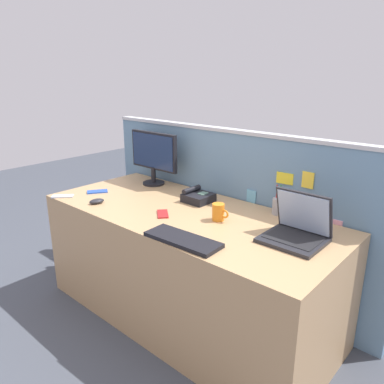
% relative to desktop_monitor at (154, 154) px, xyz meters
% --- Properties ---
extents(ground_plane, '(10.00, 10.00, 0.00)m').
position_rel_desktop_monitor_xyz_m(ground_plane, '(0.61, -0.29, -0.99)').
color(ground_plane, '#424751').
extents(desk, '(1.95, 0.84, 0.75)m').
position_rel_desktop_monitor_xyz_m(desk, '(0.61, -0.29, -0.61)').
color(desk, tan).
rests_on(desk, ground_plane).
extents(cubicle_divider, '(2.26, 0.08, 1.22)m').
position_rel_desktop_monitor_xyz_m(cubicle_divider, '(0.61, 0.17, -0.37)').
color(cubicle_divider, '#6084A3').
rests_on(cubicle_divider, ground_plane).
extents(desktop_monitor, '(0.46, 0.17, 0.41)m').
position_rel_desktop_monitor_xyz_m(desktop_monitor, '(0.00, 0.00, 0.00)').
color(desktop_monitor, black).
rests_on(desktop_monitor, desk).
extents(laptop, '(0.30, 0.28, 0.26)m').
position_rel_desktop_monitor_xyz_m(laptop, '(1.31, -0.21, -0.17)').
color(laptop, '#232328').
rests_on(laptop, desk).
extents(desk_phone, '(0.18, 0.18, 0.09)m').
position_rel_desktop_monitor_xyz_m(desk_phone, '(0.53, -0.09, -0.20)').
color(desk_phone, black).
rests_on(desk_phone, desk).
extents(keyboard_main, '(0.43, 0.17, 0.02)m').
position_rel_desktop_monitor_xyz_m(keyboard_main, '(0.88, -0.62, -0.23)').
color(keyboard_main, black).
rests_on(keyboard_main, desk).
extents(computer_mouse_right_hand, '(0.08, 0.11, 0.03)m').
position_rel_desktop_monitor_xyz_m(computer_mouse_right_hand, '(0.05, -0.57, -0.22)').
color(computer_mouse_right_hand, '#232328').
rests_on(computer_mouse_right_hand, desk).
extents(pen_cup, '(0.07, 0.07, 0.19)m').
position_rel_desktop_monitor_xyz_m(pen_cup, '(1.05, 0.05, -0.18)').
color(pen_cup, '#99999E').
rests_on(pen_cup, desk).
extents(cell_phone_red_case, '(0.15, 0.14, 0.01)m').
position_rel_desktop_monitor_xyz_m(cell_phone_red_case, '(0.53, -0.42, -0.23)').
color(cell_phone_red_case, '#B22323').
rests_on(cell_phone_red_case, desk).
extents(cell_phone_silver_slab, '(0.15, 0.15, 0.01)m').
position_rel_desktop_monitor_xyz_m(cell_phone_silver_slab, '(-0.25, -0.65, -0.23)').
color(cell_phone_silver_slab, '#B7BAC1').
rests_on(cell_phone_silver_slab, desk).
extents(cell_phone_blue_case, '(0.14, 0.16, 0.01)m').
position_rel_desktop_monitor_xyz_m(cell_phone_blue_case, '(-0.16, -0.42, -0.23)').
color(cell_phone_blue_case, blue).
rests_on(cell_phone_blue_case, desk).
extents(coffee_mug, '(0.11, 0.07, 0.10)m').
position_rel_desktop_monitor_xyz_m(coffee_mug, '(0.84, -0.27, -0.19)').
color(coffee_mug, orange).
rests_on(coffee_mug, desk).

